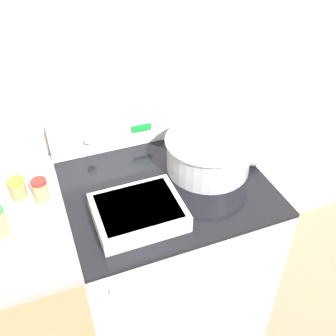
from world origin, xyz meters
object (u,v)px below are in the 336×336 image
casserole_dish (138,212)px  spice_jar_yellow_cap (18,188)px  spice_jar_red_cap (41,190)px  mixing_bowl (209,152)px  ladle (250,156)px

casserole_dish → spice_jar_yellow_cap: 0.48m
spice_jar_red_cap → casserole_dish: bearing=-35.4°
spice_jar_yellow_cap → spice_jar_red_cap: bearing=-31.4°
casserole_dish → spice_jar_red_cap: spice_jar_red_cap is taller
casserole_dish → spice_jar_red_cap: (-0.31, 0.22, 0.02)m
casserole_dish → spice_jar_yellow_cap: (-0.39, 0.27, 0.01)m
mixing_bowl → spice_jar_red_cap: 0.68m
ladle → spice_jar_yellow_cap: 0.95m
spice_jar_red_cap → mixing_bowl: bearing=-3.3°
casserole_dish → spice_jar_yellow_cap: bearing=145.3°
ladle → spice_jar_red_cap: (-0.86, 0.08, 0.02)m
spice_jar_yellow_cap → mixing_bowl: bearing=-6.7°
mixing_bowl → ladle: size_ratio=1.23×
mixing_bowl → casserole_dish: bearing=-153.5°
mixing_bowl → casserole_dish: (-0.37, -0.18, -0.04)m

